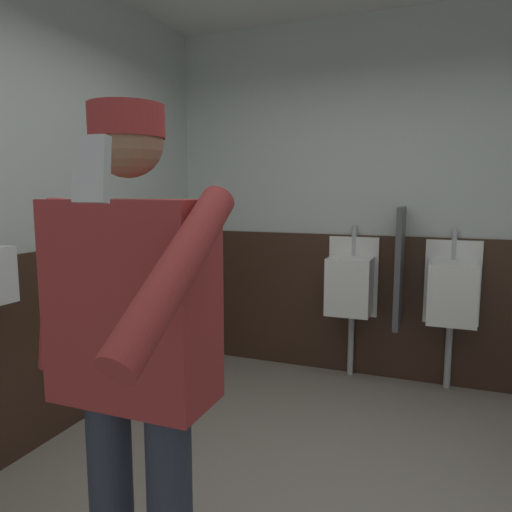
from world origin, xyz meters
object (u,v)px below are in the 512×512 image
urinal_left (350,285)px  urinal_middle (452,292)px  person (133,350)px  cell_phone (91,169)px

urinal_left → urinal_middle: size_ratio=1.00×
urinal_left → person: bearing=-94.3°
urinal_left → cell_phone: 3.18m
urinal_left → person: person is taller
urinal_left → cell_phone: size_ratio=11.27×
urinal_left → urinal_middle: (0.75, 0.00, 0.00)m
person → cell_phone: person is taller
cell_phone → urinal_middle: bearing=73.3°
cell_phone → urinal_left: bearing=87.1°
person → cell_phone: 0.77m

